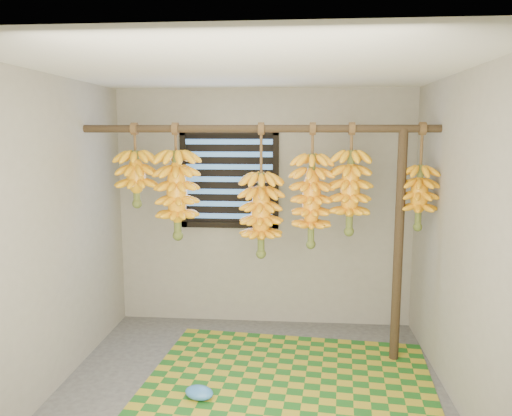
# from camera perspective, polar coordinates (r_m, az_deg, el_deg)

# --- Properties ---
(floor) EXTENTS (3.00, 3.00, 0.01)m
(floor) POSITION_cam_1_polar(r_m,az_deg,el_deg) (4.04, -0.70, -20.59)
(floor) COLOR #444444
(floor) RESTS_ON ground
(ceiling) EXTENTS (3.00, 3.00, 0.01)m
(ceiling) POSITION_cam_1_polar(r_m,az_deg,el_deg) (3.55, -0.78, 15.68)
(ceiling) COLOR silver
(ceiling) RESTS_ON wall_back
(wall_back) EXTENTS (3.00, 0.01, 2.40)m
(wall_back) POSITION_cam_1_polar(r_m,az_deg,el_deg) (5.09, 0.91, -0.06)
(wall_back) COLOR gray
(wall_back) RESTS_ON floor
(wall_left) EXTENTS (0.01, 3.00, 2.40)m
(wall_left) POSITION_cam_1_polar(r_m,az_deg,el_deg) (4.04, -22.52, -3.00)
(wall_left) COLOR gray
(wall_left) RESTS_ON floor
(wall_right) EXTENTS (0.01, 3.00, 2.40)m
(wall_right) POSITION_cam_1_polar(r_m,az_deg,el_deg) (3.78, 22.68, -3.79)
(wall_right) COLOR gray
(wall_right) RESTS_ON floor
(window) EXTENTS (1.00, 0.04, 1.00)m
(window) POSITION_cam_1_polar(r_m,az_deg,el_deg) (5.06, -3.07, 3.31)
(window) COLOR black
(window) RESTS_ON wall_back
(hanging_pole) EXTENTS (3.00, 0.06, 0.06)m
(hanging_pole) POSITION_cam_1_polar(r_m,az_deg,el_deg) (4.23, 0.17, 9.06)
(hanging_pole) COLOR #3B2C1B
(hanging_pole) RESTS_ON wall_left
(support_post) EXTENTS (0.08, 0.08, 2.00)m
(support_post) POSITION_cam_1_polar(r_m,az_deg,el_deg) (4.41, 15.97, -4.41)
(support_post) COLOR #3B2C1B
(support_post) RESTS_ON floor
(woven_mat) EXTENTS (2.40, 1.99, 0.01)m
(woven_mat) POSITION_cam_1_polar(r_m,az_deg,el_deg) (4.20, 3.77, -19.25)
(woven_mat) COLOR #1C5B1B
(woven_mat) RESTS_ON floor
(plastic_bag) EXTENTS (0.27, 0.23, 0.09)m
(plastic_bag) POSITION_cam_1_polar(r_m,az_deg,el_deg) (3.97, -6.51, -20.23)
(plastic_bag) COLOR #3574C6
(plastic_bag) RESTS_ON woven_mat
(banana_bunch_a) EXTENTS (0.34, 0.34, 0.72)m
(banana_bunch_a) POSITION_cam_1_polar(r_m,az_deg,el_deg) (4.46, -13.53, 3.32)
(banana_bunch_a) COLOR brown
(banana_bunch_a) RESTS_ON hanging_pole
(banana_bunch_b) EXTENTS (0.36, 0.36, 1.00)m
(banana_bunch_b) POSITION_cam_1_polar(r_m,az_deg,el_deg) (4.37, -9.02, 1.52)
(banana_bunch_b) COLOR brown
(banana_bunch_b) RESTS_ON hanging_pole
(banana_bunch_c) EXTENTS (0.34, 0.34, 1.15)m
(banana_bunch_c) POSITION_cam_1_polar(r_m,az_deg,el_deg) (4.28, 0.58, -0.77)
(banana_bunch_c) COLOR brown
(banana_bunch_c) RESTS_ON hanging_pole
(banana_bunch_d) EXTENTS (0.32, 0.32, 0.94)m
(banana_bunch_d) POSITION_cam_1_polar(r_m,az_deg,el_deg) (4.26, 10.70, 1.76)
(banana_bunch_d) COLOR brown
(banana_bunch_d) RESTS_ON hanging_pole
(banana_bunch_e) EXTENTS (0.34, 0.34, 1.05)m
(banana_bunch_e) POSITION_cam_1_polar(r_m,az_deg,el_deg) (4.25, 6.36, 0.84)
(banana_bunch_e) COLOR brown
(banana_bunch_e) RESTS_ON hanging_pole
(banana_bunch_f) EXTENTS (0.28, 0.28, 0.89)m
(banana_bunch_f) POSITION_cam_1_polar(r_m,az_deg,el_deg) (4.36, 18.14, 1.19)
(banana_bunch_f) COLOR brown
(banana_bunch_f) RESTS_ON hanging_pole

